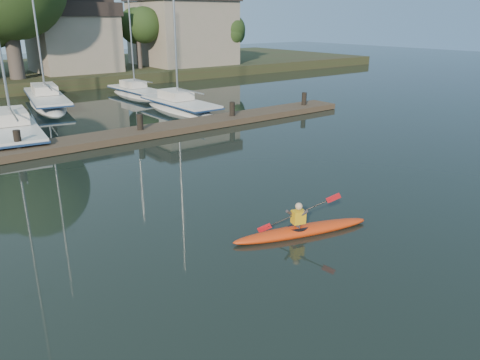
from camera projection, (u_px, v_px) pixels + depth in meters
ground at (273, 254)px, 12.46m from camera, size 160.00×160.00×0.00m
kayak at (301, 229)px, 13.59m from camera, size 4.32×1.75×1.39m
dock at (85, 142)px, 22.89m from camera, size 34.00×2.00×1.80m
sailboat_2 at (15, 141)px, 24.64m from camera, size 3.54×10.27×16.65m
sailboat_3 at (180, 113)px, 31.69m from camera, size 2.34×8.59×13.82m
sailboat_6 at (48, 107)px, 33.88m from camera, size 4.08×11.33×17.65m
sailboat_7 at (137, 98)px, 37.58m from camera, size 2.41×7.72×12.29m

